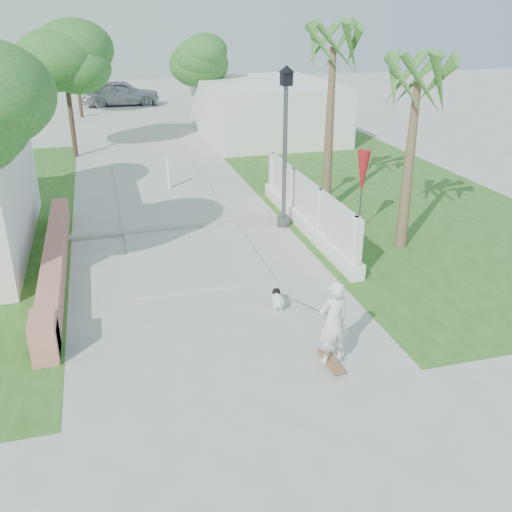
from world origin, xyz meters
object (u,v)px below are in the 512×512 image
object	(u,v)px
bollard	(169,173)
parked_car	(121,93)
street_lamp	(285,142)
patio_umbrella	(363,173)
dog	(278,299)
skateboarder	(323,317)

from	to	relation	value
bollard	parked_car	xyz separation A→B (m)	(-0.50, 19.66, 0.24)
street_lamp	bollard	bearing A→B (deg)	120.96
bollard	patio_umbrella	size ratio (longest dim) A/B	0.47
street_lamp	parked_car	world-z (taller)	street_lamp
street_lamp	bollard	size ratio (longest dim) A/B	4.07
street_lamp	patio_umbrella	distance (m)	2.27
dog	patio_umbrella	bearing A→B (deg)	53.78
bollard	parked_car	bearing A→B (deg)	91.47
dog	parked_car	size ratio (longest dim) A/B	0.12
skateboarder	dog	world-z (taller)	skateboarder
bollard	parked_car	world-z (taller)	parked_car
street_lamp	bollard	distance (m)	5.56
skateboarder	bollard	bearing A→B (deg)	-92.96
skateboarder	dog	distance (m)	2.01
patio_umbrella	dog	distance (m)	5.35
bollard	patio_umbrella	bearing A→B (deg)	-50.09
bollard	parked_car	distance (m)	19.67
patio_umbrella	skateboarder	size ratio (longest dim) A/B	0.82
street_lamp	skateboarder	distance (m)	6.96
patio_umbrella	parked_car	bearing A→B (deg)	101.47
patio_umbrella	parked_car	distance (m)	25.69
patio_umbrella	skateboarder	xyz separation A→B (m)	(-3.34, -5.62, -0.87)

